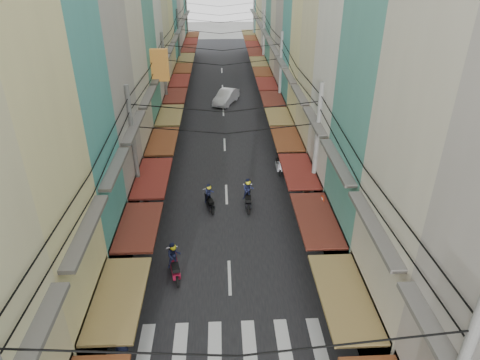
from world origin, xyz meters
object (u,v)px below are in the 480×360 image
object	(u,v)px
market_umbrella	(379,265)
white_car	(226,103)
bicycle	(384,280)
traffic_sign	(321,210)

from	to	relation	value
market_umbrella	white_car	bearing A→B (deg)	101.75
bicycle	traffic_sign	bearing A→B (deg)	60.27
white_car	traffic_sign	xyz separation A→B (m)	(4.45, -24.42, 2.37)
bicycle	market_umbrella	bearing A→B (deg)	158.56
white_car	traffic_sign	distance (m)	24.94
market_umbrella	traffic_sign	size ratio (longest dim) A/B	0.82
market_umbrella	traffic_sign	bearing A→B (deg)	109.51
white_car	bicycle	world-z (taller)	white_car
traffic_sign	white_car	bearing A→B (deg)	100.33
bicycle	market_umbrella	xyz separation A→B (m)	(-1.19, -1.63, 2.31)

